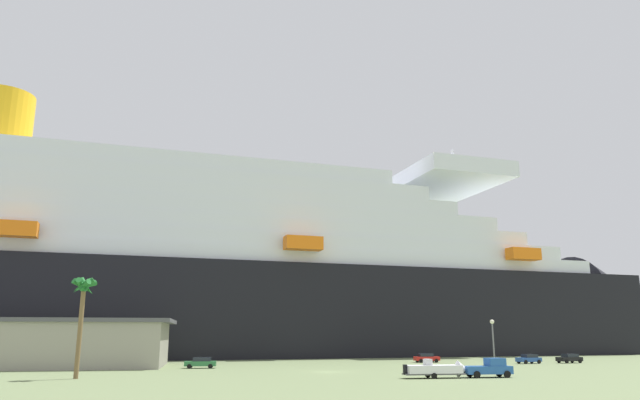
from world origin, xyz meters
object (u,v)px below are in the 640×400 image
(parked_car_black_coupe, at_px, (569,358))
(parked_car_green_wagon, at_px, (201,363))
(parked_car_blue_suv, at_px, (529,359))
(pickup_truck, at_px, (489,368))
(small_boat_on_trailer, at_px, (439,369))
(palm_tree, at_px, (83,296))
(street_lamp, at_px, (493,337))
(cruise_ship, at_px, (159,274))
(parked_car_red_hatchback, at_px, (426,358))

(parked_car_black_coupe, relative_size, parked_car_green_wagon, 0.97)
(parked_car_blue_suv, bearing_deg, pickup_truck, -130.63)
(small_boat_on_trailer, xyz_separation_m, parked_car_green_wagon, (-25.55, 27.23, -0.12))
(palm_tree, xyz_separation_m, street_lamp, (51.51, -2.98, -4.80))
(parked_car_green_wagon, bearing_deg, cruise_ship, 99.56)
(parked_car_black_coupe, distance_m, parked_car_green_wagon, 63.84)
(street_lamp, distance_m, parked_car_blue_suv, 28.59)
(palm_tree, bearing_deg, parked_car_blue_suv, 14.31)
(parked_car_green_wagon, bearing_deg, street_lamp, -29.68)
(parked_car_black_coupe, bearing_deg, street_lamp, -142.27)
(street_lamp, bearing_deg, palm_tree, 176.69)
(palm_tree, bearing_deg, street_lamp, -3.31)
(cruise_ship, relative_size, pickup_truck, 48.96)
(cruise_ship, height_order, small_boat_on_trailer, cruise_ship)
(pickup_truck, height_order, parked_car_black_coupe, pickup_truck)
(parked_car_green_wagon, bearing_deg, palm_tree, -129.96)
(cruise_ship, bearing_deg, parked_car_black_coupe, -31.28)
(parked_car_red_hatchback, bearing_deg, street_lamp, -97.33)
(parked_car_blue_suv, distance_m, parked_car_green_wagon, 55.61)
(pickup_truck, relative_size, palm_tree, 0.50)
(parked_car_red_hatchback, distance_m, parked_car_black_coupe, 24.93)
(palm_tree, xyz_separation_m, parked_car_green_wagon, (14.96, 17.86, -8.52))
(palm_tree, relative_size, parked_car_blue_suv, 2.62)
(pickup_truck, xyz_separation_m, palm_tree, (-46.67, 9.85, 8.31))
(small_boat_on_trailer, distance_m, parked_car_green_wagon, 37.34)
(parked_car_red_hatchback, bearing_deg, cruise_ship, 143.78)
(parked_car_red_hatchback, bearing_deg, palm_tree, -154.43)
(pickup_truck, xyz_separation_m, parked_car_green_wagon, (-31.71, 27.70, -0.21))
(cruise_ship, bearing_deg, palm_tree, -97.09)
(cruise_ship, bearing_deg, street_lamp, -55.71)
(street_lamp, distance_m, parked_car_green_wagon, 42.24)
(parked_car_red_hatchback, bearing_deg, parked_car_green_wagon, -167.97)
(palm_tree, bearing_deg, small_boat_on_trailer, -13.03)
(parked_car_red_hatchback, xyz_separation_m, parked_car_black_coupe, (23.50, -8.33, -0.00))
(parked_car_blue_suv, bearing_deg, parked_car_red_hatchback, 151.06)
(palm_tree, distance_m, parked_car_green_wagon, 24.80)
(cruise_ship, relative_size, parked_car_green_wagon, 58.31)
(pickup_truck, relative_size, parked_car_black_coupe, 1.22)
(parked_car_black_coupe, xyz_separation_m, parked_car_green_wagon, (-63.84, -0.27, 0.00))
(small_boat_on_trailer, xyz_separation_m, parked_car_red_hatchback, (14.79, 35.83, -0.12))
(street_lamp, height_order, parked_car_green_wagon, street_lamp)
(small_boat_on_trailer, distance_m, parked_car_black_coupe, 47.15)
(parked_car_green_wagon, bearing_deg, pickup_truck, -41.14)
(pickup_truck, relative_size, street_lamp, 0.84)
(pickup_truck, distance_m, small_boat_on_trailer, 6.18)
(parked_car_blue_suv, xyz_separation_m, parked_car_green_wagon, (-55.61, -0.15, 0.00))
(parked_car_blue_suv, xyz_separation_m, parked_car_black_coupe, (8.22, 0.12, 0.00))
(small_boat_on_trailer, xyz_separation_m, street_lamp, (11.00, 6.40, 3.60))
(street_lamp, height_order, parked_car_black_coupe, street_lamp)
(street_lamp, relative_size, parked_car_green_wagon, 1.42)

